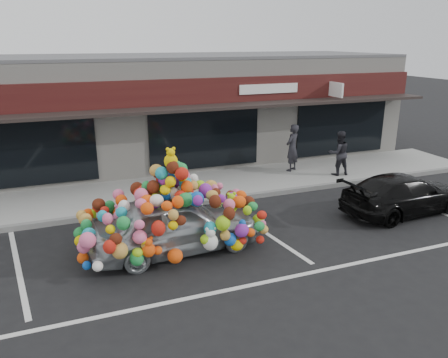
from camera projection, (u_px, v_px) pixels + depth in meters
name	position (u px, v px, depth m)	size (l,w,h in m)	color
ground	(160.00, 249.00, 10.70)	(90.00, 90.00, 0.00)	black
shop_building	(111.00, 111.00, 17.56)	(24.00, 7.20, 4.31)	beige
sidewalk	(133.00, 195.00, 14.24)	(26.00, 3.00, 0.15)	gray
kerb	(141.00, 211.00, 12.91)	(26.00, 0.18, 0.16)	slate
parking_stripe_left	(18.00, 268.00, 9.80)	(0.12, 4.40, 0.01)	silver
parking_stripe_mid	(260.00, 229.00, 11.83)	(0.12, 4.40, 0.01)	silver
parking_stripe_right	(416.00, 204.00, 13.66)	(0.12, 4.40, 0.01)	silver
lane_line	(276.00, 280.00, 9.33)	(14.00, 0.12, 0.01)	silver
toy_car	(174.00, 217.00, 10.41)	(2.97, 4.48, 2.54)	#AAAFB5
black_sedan	(404.00, 194.00, 12.82)	(4.00, 1.63, 1.16)	black
pedestrian_a	(292.00, 148.00, 16.34)	(0.65, 0.42, 1.77)	black
pedestrian_b	(339.00, 153.00, 15.86)	(0.79, 0.62, 1.63)	black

